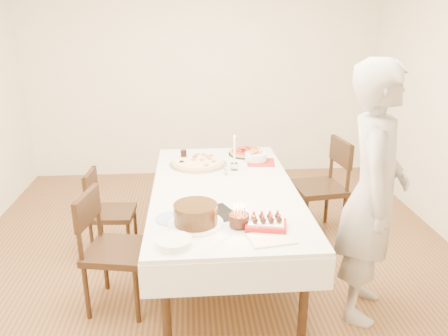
{
  "coord_description": "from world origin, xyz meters",
  "views": [
    {
      "loc": [
        -0.18,
        -3.17,
        2.07
      ],
      "look_at": [
        0.07,
        0.07,
        0.91
      ],
      "focal_mm": 35.0,
      "sensor_mm": 36.0,
      "label": 1
    }
  ],
  "objects": [
    {
      "name": "floor",
      "position": [
        0.0,
        0.0,
        0.0
      ],
      "size": [
        5.0,
        5.0,
        0.0
      ],
      "primitive_type": "plane",
      "color": "#51361B",
      "rests_on": "ground"
    },
    {
      "name": "wall_back",
      "position": [
        0.0,
        2.5,
        1.35
      ],
      "size": [
        4.5,
        0.04,
        2.7
      ],
      "primitive_type": "cube",
      "color": "white",
      "rests_on": "floor"
    },
    {
      "name": "dining_table",
      "position": [
        0.07,
        0.07,
        0.38
      ],
      "size": [
        1.44,
        2.28,
        0.75
      ],
      "primitive_type": "cube",
      "rotation": [
        0.0,
        0.0,
        0.14
      ],
      "color": "silver",
      "rests_on": "floor"
    },
    {
      "name": "chair_right_savory",
      "position": [
        1.03,
        0.64,
        0.48
      ],
      "size": [
        0.55,
        0.55,
        0.96
      ],
      "primitive_type": null,
      "rotation": [
        0.0,
        0.0,
        0.13
      ],
      "color": "#311E10",
      "rests_on": "floor"
    },
    {
      "name": "chair_left_savory",
      "position": [
        -0.89,
        0.4,
        0.4
      ],
      "size": [
        0.43,
        0.43,
        0.8
      ],
      "primitive_type": null,
      "rotation": [
        0.0,
        0.0,
        3.08
      ],
      "color": "#311E10",
      "rests_on": "floor"
    },
    {
      "name": "chair_left_dessert",
      "position": [
        -0.73,
        -0.36,
        0.45
      ],
      "size": [
        0.54,
        0.54,
        0.91
      ],
      "primitive_type": null,
      "rotation": [
        0.0,
        0.0,
        2.96
      ],
      "color": "#311E10",
      "rests_on": "floor"
    },
    {
      "name": "person",
      "position": [
        1.04,
        -0.54,
        0.91
      ],
      "size": [
        0.67,
        0.78,
        1.82
      ],
      "primitive_type": "imported",
      "rotation": [
        0.0,
        0.0,
        1.15
      ],
      "color": "#AFAAA5",
      "rests_on": "floor"
    },
    {
      "name": "pizza_white",
      "position": [
        -0.12,
        0.63,
        0.77
      ],
      "size": [
        0.56,
        0.56,
        0.04
      ],
      "primitive_type": "cylinder",
      "rotation": [
        0.0,
        0.0,
        -0.04
      ],
      "color": "beige",
      "rests_on": "dining_table"
    },
    {
      "name": "pizza_pepperoni",
      "position": [
        0.36,
        0.91,
        0.77
      ],
      "size": [
        0.44,
        0.44,
        0.04
      ],
      "primitive_type": "cylinder",
      "rotation": [
        0.0,
        0.0,
        0.36
      ],
      "color": "red",
      "rests_on": "dining_table"
    },
    {
      "name": "red_placemat",
      "position": [
        0.47,
        0.65,
        0.75
      ],
      "size": [
        0.28,
        0.28,
        0.01
      ],
      "primitive_type": "cube",
      "rotation": [
        0.0,
        0.0,
        -0.11
      ],
      "color": "#B21E1E",
      "rests_on": "dining_table"
    },
    {
      "name": "pasta_bowl",
      "position": [
        0.43,
        0.71,
        0.79
      ],
      "size": [
        0.23,
        0.23,
        0.07
      ],
      "primitive_type": "cylinder",
      "rotation": [
        0.0,
        0.0,
        -0.09
      ],
      "color": "white",
      "rests_on": "dining_table"
    },
    {
      "name": "taper_candle",
      "position": [
        0.2,
        0.48,
        0.91
      ],
      "size": [
        0.08,
        0.08,
        0.33
      ],
      "primitive_type": "cylinder",
      "rotation": [
        0.0,
        0.0,
        -0.14
      ],
      "color": "white",
      "rests_on": "dining_table"
    },
    {
      "name": "shaker_pair",
      "position": [
        0.11,
        0.35,
        0.79
      ],
      "size": [
        0.08,
        0.08,
        0.08
      ],
      "primitive_type": null,
      "rotation": [
        0.0,
        0.0,
        0.29
      ],
      "color": "white",
      "rests_on": "dining_table"
    },
    {
      "name": "cola_glass",
      "position": [
        -0.25,
        0.76,
        0.8
      ],
      "size": [
        0.07,
        0.07,
        0.11
      ],
      "primitive_type": "cylinder",
      "rotation": [
        0.0,
        0.0,
        0.38
      ],
      "color": "black",
      "rests_on": "dining_table"
    },
    {
      "name": "layer_cake",
      "position": [
        -0.16,
        -0.57,
        0.82
      ],
      "size": [
        0.48,
        0.48,
        0.14
      ],
      "primitive_type": "cylinder",
      "rotation": [
        0.0,
        0.0,
        0.37
      ],
      "color": "#351F0D",
      "rests_on": "dining_table"
    },
    {
      "name": "cake_board",
      "position": [
        -0.03,
        -0.43,
        0.75
      ],
      "size": [
        0.37,
        0.37,
        0.01
      ],
      "primitive_type": "cube",
      "rotation": [
        0.0,
        0.0,
        0.43
      ],
      "color": "black",
      "rests_on": "dining_table"
    },
    {
      "name": "birthday_cake",
      "position": [
        0.12,
        -0.62,
        0.83
      ],
      "size": [
        0.14,
        0.14,
        0.14
      ],
      "primitive_type": "cylinder",
      "rotation": [
        0.0,
        0.0,
        -0.09
      ],
      "color": "#3D1A10",
      "rests_on": "dining_table"
    },
    {
      "name": "strawberry_box",
      "position": [
        0.29,
        -0.66,
        0.78
      ],
      "size": [
        0.29,
        0.22,
        0.07
      ],
      "primitive_type": null,
      "rotation": [
        0.0,
        0.0,
        -0.21
      ],
      "color": "#A91413",
      "rests_on": "dining_table"
    },
    {
      "name": "box_lid",
      "position": [
        0.3,
        -0.81,
        0.75
      ],
      "size": [
        0.31,
        0.23,
        0.02
      ],
      "primitive_type": "cube",
      "rotation": [
        0.0,
        0.0,
        0.16
      ],
      "color": "beige",
      "rests_on": "dining_table"
    },
    {
      "name": "plate_stack",
      "position": [
        -0.3,
        -0.83,
        0.77
      ],
      "size": [
        0.23,
        0.23,
        0.05
      ],
      "primitive_type": "cylinder",
      "rotation": [
        0.0,
        0.0,
        -0.05
      ],
      "color": "white",
      "rests_on": "dining_table"
    },
    {
      "name": "china_plate",
      "position": [
        -0.33,
        -0.48,
        0.75
      ],
      "size": [
        0.28,
        0.28,
        0.01
      ],
      "primitive_type": "cylinder",
      "rotation": [
        0.0,
        0.0,
        -0.35
      ],
      "color": "white",
      "rests_on": "dining_table"
    }
  ]
}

